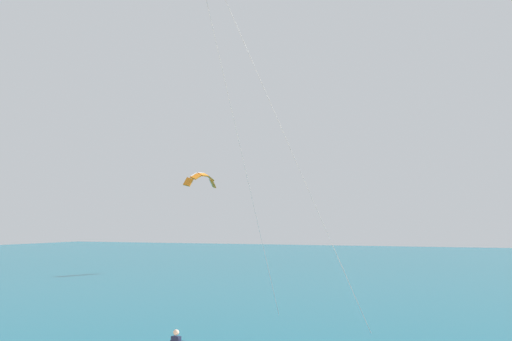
{
  "coord_description": "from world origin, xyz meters",
  "views": [
    {
      "loc": [
        12.24,
        -7.36,
        5.69
      ],
      "look_at": [
        3.01,
        15.28,
        7.84
      ],
      "focal_mm": 41.4,
      "sensor_mm": 36.0,
      "label": 1
    }
  ],
  "objects": [
    {
      "name": "sea",
      "position": [
        0.0,
        71.28,
        0.1
      ],
      "size": [
        200.0,
        120.0,
        0.2
      ],
      "primitive_type": "cube",
      "color": "#146075",
      "rests_on": "ground"
    },
    {
      "name": "kite_distant",
      "position": [
        -19.01,
        52.81,
        10.69
      ],
      "size": [
        2.31,
        4.59,
        1.74
      ],
      "color": "orange"
    }
  ]
}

